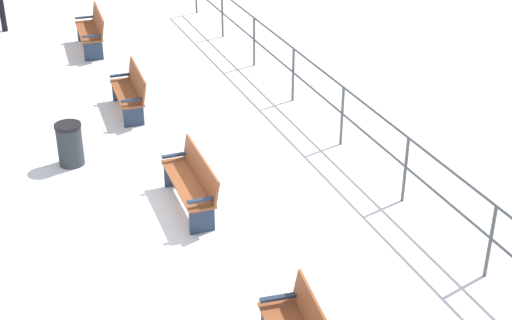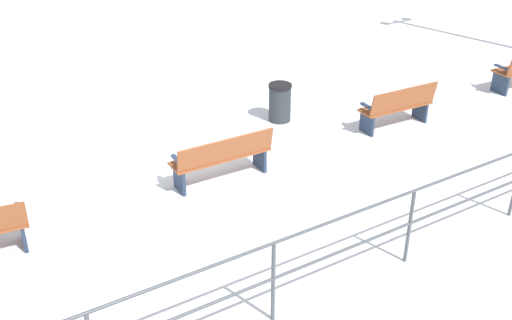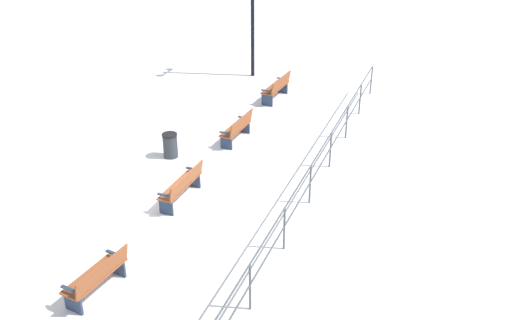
# 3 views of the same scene
# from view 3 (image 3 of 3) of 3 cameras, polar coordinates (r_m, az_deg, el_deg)

# --- Properties ---
(ground_plane) EXTENTS (80.00, 80.00, 0.00)m
(ground_plane) POSITION_cam_3_polar(r_m,az_deg,el_deg) (15.07, -7.43, -4.06)
(ground_plane) COLOR white
(ground_plane) RESTS_ON ground
(bench_nearest) EXTENTS (0.66, 1.69, 0.94)m
(bench_nearest) POSITION_cam_3_polar(r_m,az_deg,el_deg) (21.27, 2.15, 7.39)
(bench_nearest) COLOR brown
(bench_nearest) RESTS_ON ground
(bench_second) EXTENTS (0.58, 1.54, 0.88)m
(bench_second) POSITION_cam_3_polar(r_m,az_deg,el_deg) (17.93, -1.88, 3.27)
(bench_second) COLOR brown
(bench_second) RESTS_ON ground
(bench_third) EXTENTS (0.53, 1.70, 0.86)m
(bench_third) POSITION_cam_3_polar(r_m,az_deg,el_deg) (14.82, -7.47, -2.56)
(bench_third) COLOR brown
(bench_third) RESTS_ON ground
(bench_fourth) EXTENTS (0.73, 1.56, 0.85)m
(bench_fourth) POSITION_cam_3_polar(r_m,az_deg,el_deg) (12.14, -15.79, -11.29)
(bench_fourth) COLOR brown
(bench_fourth) RESTS_ON ground
(waterfront_railing) EXTENTS (0.05, 19.28, 1.14)m
(waterfront_railing) POSITION_cam_3_polar(r_m,az_deg,el_deg) (13.61, 4.32, -3.83)
(waterfront_railing) COLOR #4C5156
(waterfront_railing) RESTS_ON ground
(trash_bin) EXTENTS (0.46, 0.46, 0.76)m
(trash_bin) POSITION_cam_3_polar(r_m,az_deg,el_deg) (17.16, -8.69, 1.49)
(trash_bin) COLOR #2D3338
(trash_bin) RESTS_ON ground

